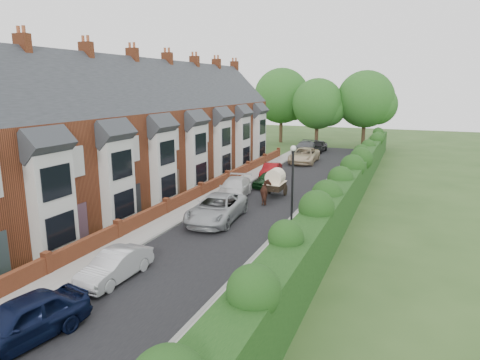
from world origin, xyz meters
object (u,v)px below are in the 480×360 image
at_px(car_silver_b, 217,208).
at_px(horse, 266,192).
at_px(car_green, 269,179).
at_px(car_beige, 304,155).
at_px(car_silver_a, 115,266).
at_px(car_red, 271,170).
at_px(car_navy, 20,322).
at_px(car_grey, 305,148).
at_px(car_white, 234,188).
at_px(horse_cart, 275,181).
at_px(car_black, 318,146).
at_px(lamppost, 293,179).

bearing_deg(car_silver_b, horse, 67.40).
bearing_deg(car_green, car_beige, 98.90).
relative_size(car_silver_a, car_beige, 0.68).
distance_m(car_green, car_red, 3.85).
bearing_deg(car_navy, car_beige, 100.33).
bearing_deg(car_navy, car_grey, 102.19).
bearing_deg(car_beige, car_white, -96.57).
bearing_deg(car_white, horse_cart, 18.26).
distance_m(car_black, horse_cart, 23.43).
distance_m(car_silver_a, car_white, 14.81).
xyz_separation_m(car_grey, horse_cart, (2.81, -20.93, 0.46)).
height_order(car_navy, horse, horse).
bearing_deg(horse_cart, car_green, 117.12).
height_order(car_silver_b, car_grey, car_silver_b).
relative_size(car_grey, horse, 2.80).
bearing_deg(car_black, horse_cart, -83.27).
relative_size(lamppost, horse, 2.66).
distance_m(car_white, horse, 2.84).
bearing_deg(car_white, car_red, 78.52).
xyz_separation_m(car_navy, horse, (1.97, 19.22, 0.04)).
height_order(car_navy, car_red, car_navy).
xyz_separation_m(lamppost, horse, (-3.49, 5.98, -2.48)).
distance_m(car_navy, car_silver_a, 5.05).
bearing_deg(car_white, lamppost, -56.24).
distance_m(car_grey, car_black, 2.66).
relative_size(car_silver_a, car_white, 0.77).
height_order(car_red, car_black, car_black).
bearing_deg(car_black, horse, -83.61).
height_order(lamppost, car_white, lamppost).
xyz_separation_m(lamppost, car_navy, (-5.47, -13.24, -2.52)).
distance_m(car_red, car_black, 16.72).
bearing_deg(horse_cart, car_navy, -95.29).
relative_size(car_black, horse, 2.25).
distance_m(car_silver_b, car_red, 13.76).
bearing_deg(car_navy, horse_cart, 95.77).
bearing_deg(lamppost, car_green, 114.42).
bearing_deg(car_grey, car_red, -88.13).
height_order(lamppost, car_silver_a, lamppost).
distance_m(car_silver_a, horse, 14.34).
height_order(car_green, car_beige, car_beige).
bearing_deg(car_black, lamppost, -78.06).
height_order(car_white, car_green, car_white).
xyz_separation_m(car_white, car_red, (0.25, 8.13, -0.10)).
bearing_deg(car_green, car_silver_a, -83.04).
bearing_deg(car_silver_a, car_white, 93.75).
bearing_deg(car_white, car_beige, 76.00).
relative_size(car_red, horse, 2.00).
xyz_separation_m(car_navy, car_silver_a, (-0.18, 5.04, -0.13)).
relative_size(car_beige, car_black, 1.33).
bearing_deg(car_black, car_navy, -87.80).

